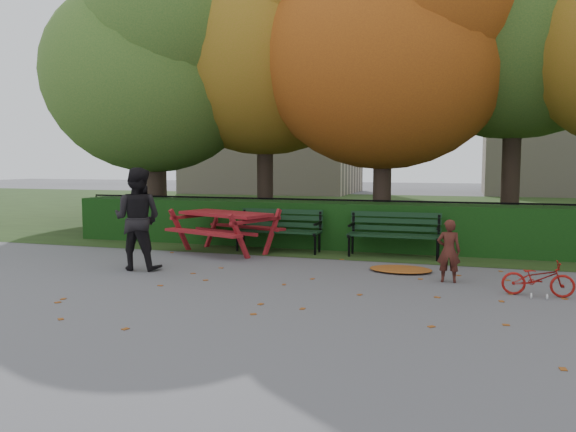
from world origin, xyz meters
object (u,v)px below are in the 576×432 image
(tree_f, at_px, (163,45))
(picnic_table, at_px, (225,221))
(adult, at_px, (137,219))
(bench_right, at_px, (394,231))
(tree_c, at_px, (398,34))
(bicycle, at_px, (538,278))
(tree_b, at_px, (274,26))
(bench_left, at_px, (279,227))
(child, at_px, (449,251))
(tree_a, at_px, (158,59))

(tree_f, height_order, picnic_table, tree_f)
(adult, bearing_deg, bench_right, -152.74)
(tree_c, xyz_separation_m, bicycle, (2.59, -4.99, -4.57))
(tree_f, height_order, adult, tree_f)
(picnic_table, bearing_deg, tree_b, 112.75)
(adult, bearing_deg, bench_left, -128.57)
(bench_left, distance_m, child, 4.11)
(child, bearing_deg, tree_f, -41.06)
(tree_c, xyz_separation_m, picnic_table, (-3.15, -2.76, -4.17))
(tree_b, relative_size, picnic_table, 3.66)
(child, distance_m, adult, 5.27)
(bench_right, relative_size, adult, 1.01)
(bench_right, bearing_deg, tree_a, 163.39)
(tree_a, xyz_separation_m, bench_right, (6.29, -1.88, -4.00))
(tree_a, height_order, bicycle, tree_a)
(bicycle, bearing_deg, adult, 89.24)
(tree_a, distance_m, picnic_table, 5.37)
(tree_c, relative_size, bicycle, 8.35)
(bench_right, xyz_separation_m, child, (1.10, -2.15, -0.02))
(bicycle, bearing_deg, tree_c, 27.16)
(tree_b, distance_m, bench_left, 5.87)
(bench_left, xyz_separation_m, picnic_table, (-1.02, -0.50, 0.14))
(bench_left, bearing_deg, tree_a, 154.24)
(child, bearing_deg, bench_left, -33.19)
(tree_f, bearing_deg, bench_right, -33.92)
(tree_c, height_order, bench_left, tree_c)
(picnic_table, bearing_deg, adult, -87.43)
(tree_a, distance_m, tree_c, 6.04)
(bench_left, xyz_separation_m, bench_right, (2.40, 0.00, 0.00))
(tree_c, xyz_separation_m, tree_f, (-7.97, 3.28, 0.87))
(tree_b, distance_m, picnic_table, 5.93)
(tree_b, bearing_deg, picnic_table, -87.99)
(tree_a, xyz_separation_m, tree_c, (6.02, 0.38, 0.30))
(tree_a, relative_size, tree_f, 0.81)
(tree_c, xyz_separation_m, adult, (-3.87, -4.93, -3.93))
(bench_right, bearing_deg, adult, -147.12)
(tree_b, relative_size, bicycle, 9.18)
(tree_b, relative_size, tree_f, 0.96)
(bench_right, bearing_deg, tree_c, 96.70)
(bench_left, xyz_separation_m, bicycle, (4.72, -2.73, -0.27))
(tree_c, height_order, picnic_table, tree_c)
(tree_a, relative_size, picnic_table, 3.12)
(tree_c, xyz_separation_m, bench_left, (-2.13, -2.26, -4.30))
(picnic_table, relative_size, adult, 1.34)
(tree_c, distance_m, bench_right, 4.87)
(tree_a, height_order, tree_f, tree_f)
(tree_a, height_order, bench_left, tree_a)
(tree_f, relative_size, bicycle, 9.59)
(bench_right, bearing_deg, tree_f, 146.08)
(tree_a, xyz_separation_m, child, (7.38, -4.03, -4.02))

